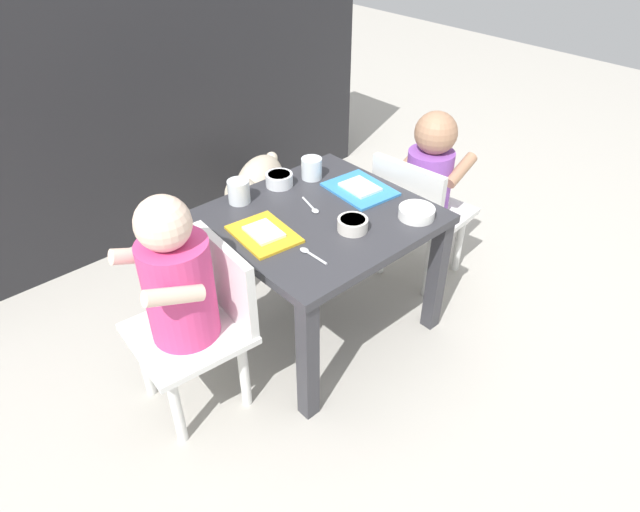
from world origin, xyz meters
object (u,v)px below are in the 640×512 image
Objects in this scene: dog at (257,186)px; food_tray_left at (264,234)px; cereal_bowl_left_side at (353,224)px; water_cup_right at (239,193)px; food_tray_right at (360,189)px; spoon_by_right_tray at (311,254)px; seated_child_left at (182,287)px; seated_child_right at (427,180)px; spoon_by_left_tray at (311,207)px; cereal_bowl_right_side at (417,212)px; water_cup_left at (312,170)px; dining_table at (320,235)px; veggie_bowl_near at (279,179)px.

dog is 1.95× the size of food_tray_left.
water_cup_right is at bearing 112.64° from cereal_bowl_left_side.
food_tray_right reaches higher than dog.
spoon_by_right_tray is at bearing -116.03° from dog.
seated_child_left is 0.90m from dog.
food_tray_right is (-0.27, 0.05, 0.05)m from seated_child_right.
spoon_by_left_tray is (0.14, -0.17, -0.03)m from water_cup_right.
spoon_by_left_tray is (-0.19, 0.24, -0.01)m from cereal_bowl_right_side.
food_tray_right is at bearing -31.50° from water_cup_right.
food_tray_left is 0.16m from spoon_by_right_tray.
food_tray_left is at bearing 150.16° from cereal_bowl_right_side.
spoon_by_left_tray is at bearing 5.24° from seated_child_left.
water_cup_right is 0.22m from spoon_by_left_tray.
cereal_bowl_left_side is (-0.12, -0.30, -0.01)m from water_cup_left.
water_cup_right reaches higher than cereal_bowl_left_side.
veggie_bowl_near is (0.02, 0.21, 0.09)m from dining_table.
dog is 0.48m from veggie_bowl_near.
food_tray_left is 3.01× the size of water_cup_left.
seated_child_left is at bearing -175.78° from food_tray_left.
seated_child_left is 0.53m from veggie_bowl_near.
food_tray_left is 0.37m from food_tray_right.
dining_table is 0.15m from cereal_bowl_left_side.
cereal_bowl_right_side is (-0.26, -0.17, 0.06)m from seated_child_right.
spoon_by_left_tray is (0.19, 0.02, -0.00)m from food_tray_left.
water_cup_left reaches higher than food_tray_right.
cereal_bowl_right_side is at bearing -147.48° from seated_child_right.
veggie_bowl_near reaches higher than dining_table.
spoon_by_right_tray is at bearing -77.73° from food_tray_left.
food_tray_left is 1.96× the size of cereal_bowl_right_side.
seated_child_left is 0.65m from food_tray_right.
dining_table reaches higher than dog.
seated_child_left is 3.09× the size of food_tray_right.
spoon_by_right_tray is at bearing -23.84° from seated_child_left.
cereal_bowl_left_side is (-0.18, -0.14, 0.01)m from food_tray_right.
water_cup_right is at bearing 157.32° from seated_child_right.
veggie_bowl_near is at bearing -115.26° from dog.
food_tray_left is (-0.39, -0.57, 0.22)m from dog.
dog is at bearing 75.18° from cereal_bowl_left_side.
seated_child_right is 0.50m from veggie_bowl_near.
water_cup_left is at bearing 17.19° from seated_child_left.
water_cup_right is at bearing 73.36° from food_tray_left.
dog is 5.71× the size of water_cup_right.
dining_table is at bearing 134.58° from cereal_bowl_right_side.
veggie_bowl_near is 0.86× the size of spoon_by_left_tray.
dining_table is 1.50× the size of dog.
spoon_by_right_tray is (-0.35, 0.06, -0.01)m from cereal_bowl_right_side.
cereal_bowl_right_side is at bearing -88.22° from food_tray_right.
food_tray_right is 2.53× the size of cereal_bowl_left_side.
seated_child_left is 1.08× the size of seated_child_right.
water_cup_right is at bearing 148.50° from food_tray_right.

